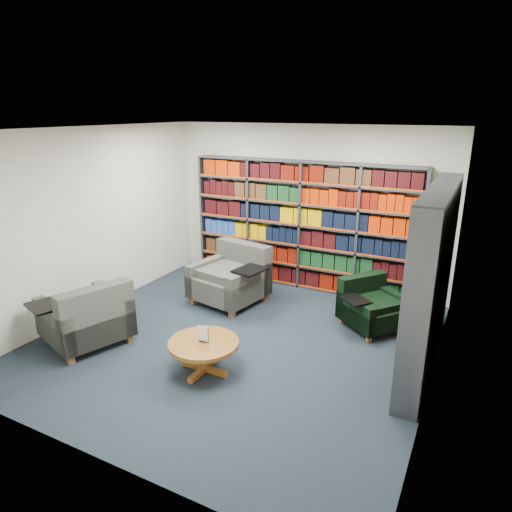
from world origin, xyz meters
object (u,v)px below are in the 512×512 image
at_px(chair_teal_left, 233,279).
at_px(chair_green_right, 370,307).
at_px(coffee_table, 204,348).
at_px(chair_teal_front, 88,319).

bearing_deg(chair_teal_left, chair_green_right, 2.45).
distance_m(chair_green_right, coffee_table, 2.60).
xyz_separation_m(chair_teal_front, coffee_table, (1.74, 0.13, -0.04)).
relative_size(chair_green_right, chair_teal_front, 0.84).
relative_size(chair_teal_left, chair_teal_front, 0.99).
relative_size(chair_teal_left, chair_green_right, 1.17).
bearing_deg(coffee_table, chair_teal_front, -175.70).
distance_m(chair_teal_left, chair_green_right, 2.25).
bearing_deg(coffee_table, chair_green_right, 55.44).
bearing_deg(chair_teal_front, coffee_table, 4.30).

